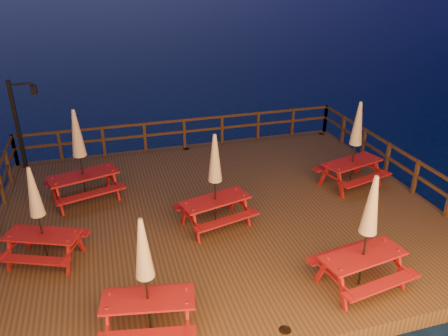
{
  "coord_description": "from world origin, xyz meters",
  "views": [
    {
      "loc": [
        -2.84,
        -10.2,
        6.75
      ],
      "look_at": [
        0.31,
        0.6,
        1.4
      ],
      "focal_mm": 35.0,
      "sensor_mm": 36.0,
      "label": 1
    }
  ],
  "objects_px": {
    "picnic_table_0": "(355,144)",
    "picnic_table_1": "(367,231)",
    "picnic_table_2": "(38,214)",
    "lamp_post": "(21,117)"
  },
  "relations": [
    {
      "from": "lamp_post",
      "to": "picnic_table_2",
      "type": "distance_m",
      "value": 5.69
    },
    {
      "from": "picnic_table_0",
      "to": "picnic_table_1",
      "type": "relative_size",
      "value": 1.02
    },
    {
      "from": "picnic_table_0",
      "to": "lamp_post",
      "type": "bearing_deg",
      "value": 142.16
    },
    {
      "from": "lamp_post",
      "to": "picnic_table_0",
      "type": "height_order",
      "value": "lamp_post"
    },
    {
      "from": "lamp_post",
      "to": "picnic_table_0",
      "type": "bearing_deg",
      "value": -23.41
    },
    {
      "from": "picnic_table_1",
      "to": "picnic_table_2",
      "type": "bearing_deg",
      "value": 147.79
    },
    {
      "from": "lamp_post",
      "to": "picnic_table_1",
      "type": "bearing_deg",
      "value": -48.44
    },
    {
      "from": "picnic_table_0",
      "to": "picnic_table_2",
      "type": "xyz_separation_m",
      "value": [
        -8.82,
        -1.38,
        -0.15
      ]
    },
    {
      "from": "lamp_post",
      "to": "picnic_table_1",
      "type": "height_order",
      "value": "lamp_post"
    },
    {
      "from": "picnic_table_0",
      "to": "picnic_table_1",
      "type": "distance_m",
      "value": 4.77
    }
  ]
}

